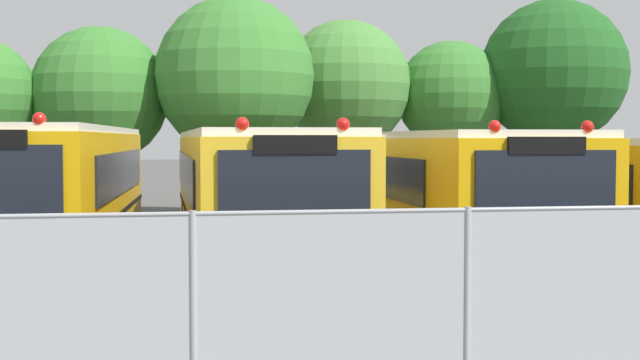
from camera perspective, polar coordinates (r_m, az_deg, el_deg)
ground_plane at (r=16.74m, az=1.54°, el=-5.47°), size 160.00×160.00×0.00m
school_bus_0 at (r=16.33m, az=-17.65°, el=-0.68°), size 2.70×10.07×2.77m
school_bus_1 at (r=16.26m, az=-4.85°, el=-0.68°), size 2.73×11.63×2.70m
school_bus_2 at (r=17.21m, az=7.32°, el=-0.53°), size 2.67×11.38×2.68m
school_bus_3 at (r=18.51m, az=18.15°, el=-0.61°), size 2.56×10.42×2.55m
tree_1 at (r=26.07m, az=-14.96°, el=5.55°), size 4.11×4.11×5.78m
tree_2 at (r=25.06m, az=-5.92°, el=7.20°), size 4.74×4.74×6.63m
tree_3 at (r=28.15m, az=1.40°, el=6.42°), size 4.44×4.36×6.39m
tree_4 at (r=29.12m, az=8.86°, el=5.72°), size 3.72×3.72×5.76m
tree_5 at (r=29.64m, az=15.31°, el=7.04°), size 4.94×4.94×7.13m
chainlink_fence at (r=8.33m, az=10.01°, el=-7.62°), size 15.92×0.07×1.76m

